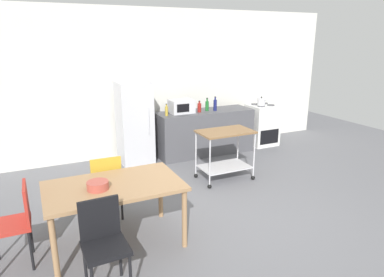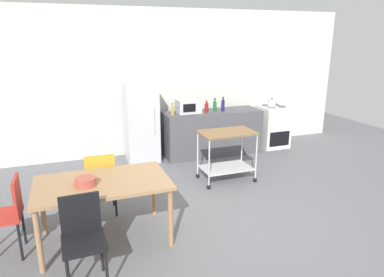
{
  "view_description": "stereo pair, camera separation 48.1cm",
  "coord_description": "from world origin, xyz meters",
  "px_view_note": "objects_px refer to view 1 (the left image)",
  "views": [
    {
      "loc": [
        -2.29,
        -3.52,
        2.32
      ],
      "look_at": [
        -0.06,
        1.2,
        0.8
      ],
      "focal_mm": 32.31,
      "sensor_mm": 36.0,
      "label": 1
    },
    {
      "loc": [
        -1.85,
        -3.7,
        2.32
      ],
      "look_at": [
        -0.06,
        1.2,
        0.8
      ],
      "focal_mm": 32.31,
      "sensor_mm": 36.0,
      "label": 2
    }
  ],
  "objects_px": {
    "dining_table": "(114,191)",
    "chair_mustard": "(106,182)",
    "chair_red": "(16,220)",
    "chair_black": "(104,240)",
    "bottle_sesame_oil": "(215,105)",
    "bottle_sparkling_water": "(167,111)",
    "bottle_olive_oil": "(199,107)",
    "microwave": "(181,106)",
    "bottle_soda": "(207,106)",
    "stove_oven": "(262,125)",
    "kettle": "(261,102)",
    "kitchen_cart": "(225,147)",
    "fruit_bowl": "(98,185)",
    "refrigerator": "(135,123)"
  },
  "relations": [
    {
      "from": "dining_table",
      "to": "chair_mustard",
      "type": "xyz_separation_m",
      "value": [
        0.03,
        0.64,
        -0.15
      ]
    },
    {
      "from": "chair_red",
      "to": "chair_black",
      "type": "height_order",
      "value": "same"
    },
    {
      "from": "bottle_sesame_oil",
      "to": "bottle_sparkling_water",
      "type": "bearing_deg",
      "value": -178.79
    },
    {
      "from": "bottle_olive_oil",
      "to": "bottle_sesame_oil",
      "type": "bearing_deg",
      "value": -1.03
    },
    {
      "from": "chair_black",
      "to": "microwave",
      "type": "xyz_separation_m",
      "value": [
        2.22,
        3.25,
        0.51
      ]
    },
    {
      "from": "chair_black",
      "to": "bottle_soda",
      "type": "height_order",
      "value": "bottle_soda"
    },
    {
      "from": "chair_black",
      "to": "stove_oven",
      "type": "distance_m",
      "value": 5.29
    },
    {
      "from": "bottle_sparkling_water",
      "to": "microwave",
      "type": "relative_size",
      "value": 0.5
    },
    {
      "from": "chair_red",
      "to": "bottle_sparkling_water",
      "type": "relative_size",
      "value": 3.88
    },
    {
      "from": "bottle_olive_oil",
      "to": "chair_red",
      "type": "bearing_deg",
      "value": -144.0
    },
    {
      "from": "chair_black",
      "to": "kettle",
      "type": "relative_size",
      "value": 3.71
    },
    {
      "from": "kitchen_cart",
      "to": "bottle_sesame_oil",
      "type": "bearing_deg",
      "value": 68.0
    },
    {
      "from": "chair_mustard",
      "to": "fruit_bowl",
      "type": "xyz_separation_m",
      "value": [
        -0.21,
        -0.69,
        0.28
      ]
    },
    {
      "from": "chair_mustard",
      "to": "bottle_sesame_oil",
      "type": "distance_m",
      "value": 3.24
    },
    {
      "from": "refrigerator",
      "to": "kettle",
      "type": "relative_size",
      "value": 6.47
    },
    {
      "from": "chair_red",
      "to": "fruit_bowl",
      "type": "bearing_deg",
      "value": 82.21
    },
    {
      "from": "microwave",
      "to": "refrigerator",
      "type": "bearing_deg",
      "value": 175.53
    },
    {
      "from": "bottle_sparkling_water",
      "to": "refrigerator",
      "type": "bearing_deg",
      "value": 162.03
    },
    {
      "from": "refrigerator",
      "to": "bottle_sparkling_water",
      "type": "bearing_deg",
      "value": -17.97
    },
    {
      "from": "microwave",
      "to": "bottle_sesame_oil",
      "type": "bearing_deg",
      "value": -7.42
    },
    {
      "from": "refrigerator",
      "to": "bottle_soda",
      "type": "distance_m",
      "value": 1.52
    },
    {
      "from": "kitchen_cart",
      "to": "bottle_sparkling_water",
      "type": "distance_m",
      "value": 1.46
    },
    {
      "from": "kettle",
      "to": "dining_table",
      "type": "bearing_deg",
      "value": -147.11
    },
    {
      "from": "chair_red",
      "to": "microwave",
      "type": "bearing_deg",
      "value": 130.74
    },
    {
      "from": "refrigerator",
      "to": "fruit_bowl",
      "type": "height_order",
      "value": "refrigerator"
    },
    {
      "from": "bottle_olive_oil",
      "to": "bottle_sesame_oil",
      "type": "xyz_separation_m",
      "value": [
        0.36,
        -0.01,
        0.02
      ]
    },
    {
      "from": "chair_mustard",
      "to": "chair_red",
      "type": "height_order",
      "value": "same"
    },
    {
      "from": "microwave",
      "to": "kettle",
      "type": "height_order",
      "value": "microwave"
    },
    {
      "from": "stove_oven",
      "to": "microwave",
      "type": "relative_size",
      "value": 2.0
    },
    {
      "from": "kitchen_cart",
      "to": "microwave",
      "type": "bearing_deg",
      "value": 97.09
    },
    {
      "from": "chair_black",
      "to": "bottle_sparkling_water",
      "type": "height_order",
      "value": "bottle_sparkling_water"
    },
    {
      "from": "bottle_sesame_oil",
      "to": "fruit_bowl",
      "type": "height_order",
      "value": "bottle_sesame_oil"
    },
    {
      "from": "refrigerator",
      "to": "kitchen_cart",
      "type": "xyz_separation_m",
      "value": [
        1.11,
        -1.48,
        -0.2
      ]
    },
    {
      "from": "microwave",
      "to": "bottle_soda",
      "type": "xyz_separation_m",
      "value": [
        0.56,
        -0.02,
        -0.03
      ]
    },
    {
      "from": "stove_oven",
      "to": "fruit_bowl",
      "type": "xyz_separation_m",
      "value": [
        -4.09,
        -2.61,
        0.34
      ]
    },
    {
      "from": "bottle_olive_oil",
      "to": "bottle_sesame_oil",
      "type": "height_order",
      "value": "bottle_sesame_oil"
    },
    {
      "from": "chair_mustard",
      "to": "bottle_soda",
      "type": "height_order",
      "value": "bottle_soda"
    },
    {
      "from": "chair_red",
      "to": "kettle",
      "type": "xyz_separation_m",
      "value": [
        4.8,
        2.38,
        0.48
      ]
    },
    {
      "from": "bottle_soda",
      "to": "fruit_bowl",
      "type": "distance_m",
      "value": 3.74
    },
    {
      "from": "refrigerator",
      "to": "bottle_sesame_oil",
      "type": "bearing_deg",
      "value": -5.74
    },
    {
      "from": "chair_red",
      "to": "bottle_olive_oil",
      "type": "distance_m",
      "value": 4.12
    },
    {
      "from": "fruit_bowl",
      "to": "kettle",
      "type": "distance_m",
      "value": 4.7
    },
    {
      "from": "kitchen_cart",
      "to": "chair_black",
      "type": "bearing_deg",
      "value": -142.4
    },
    {
      "from": "chair_red",
      "to": "bottle_soda",
      "type": "bearing_deg",
      "value": 125.7
    },
    {
      "from": "dining_table",
      "to": "chair_black",
      "type": "relative_size",
      "value": 1.69
    },
    {
      "from": "chair_red",
      "to": "bottle_olive_oil",
      "type": "xyz_separation_m",
      "value": [
        3.31,
        2.41,
        0.48
      ]
    },
    {
      "from": "bottle_olive_oil",
      "to": "fruit_bowl",
      "type": "distance_m",
      "value": 3.55
    },
    {
      "from": "chair_black",
      "to": "fruit_bowl",
      "type": "bearing_deg",
      "value": 80.22
    },
    {
      "from": "chair_black",
      "to": "bottle_sesame_oil",
      "type": "xyz_separation_m",
      "value": [
        2.93,
        3.16,
        0.5
      ]
    },
    {
      "from": "chair_mustard",
      "to": "stove_oven",
      "type": "relative_size",
      "value": 0.97
    }
  ]
}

